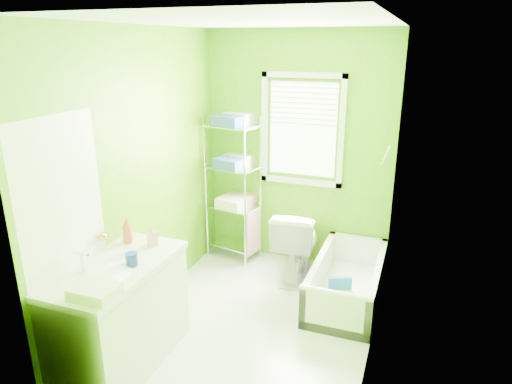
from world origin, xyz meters
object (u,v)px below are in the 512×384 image
(toilet, at_px, (296,243))
(wire_shelf_unit, at_px, (235,173))
(bathtub, at_px, (346,287))
(vanity, at_px, (120,313))

(toilet, xyz_separation_m, wire_shelf_unit, (-0.81, 0.24, 0.64))
(bathtub, xyz_separation_m, wire_shelf_unit, (-1.41, 0.53, 0.90))
(bathtub, bearing_deg, vanity, -133.55)
(toilet, height_order, vanity, vanity)
(bathtub, height_order, wire_shelf_unit, wire_shelf_unit)
(toilet, xyz_separation_m, vanity, (-0.90, -1.86, 0.06))
(bathtub, relative_size, wire_shelf_unit, 0.80)
(vanity, distance_m, wire_shelf_unit, 2.19)
(toilet, distance_m, wire_shelf_unit, 1.06)
(wire_shelf_unit, bearing_deg, vanity, -92.47)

